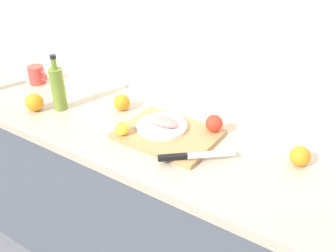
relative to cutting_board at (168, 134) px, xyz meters
The scene contains 13 objects.
back_wall 0.52m from the cutting_board, 127.13° to the left, with size 3.20×0.05×2.50m, color white.
kitchen_counter 0.52m from the cutting_board, behind, with size 2.00×0.60×0.90m.
cutting_board is the anchor object (origin of this frame).
white_plate 0.05m from the cutting_board, 157.80° to the left, with size 0.22×0.22×0.01m, color white.
fish_fillet 0.06m from the cutting_board, 157.80° to the left, with size 0.16×0.07×0.04m, color tan.
chef_knife 0.20m from the cutting_board, 35.96° to the right, with size 0.24×0.21×0.02m.
lemon_0 0.19m from the cutting_board, 140.96° to the right, with size 0.06×0.06×0.06m, color yellow.
tomato_0 0.20m from the cutting_board, 36.65° to the left, with size 0.07×0.07×0.07m, color red.
olive_oil_bottle 0.57m from the cutting_board, behind, with size 0.06×0.06×0.27m.
coffee_mug_0 0.89m from the cutting_board, behind, with size 0.12×0.08×0.10m.
orange_0 0.32m from the cutting_board, 165.84° to the left, with size 0.08×0.08×0.08m, color orange.
orange_1 0.53m from the cutting_board, 11.22° to the left, with size 0.08×0.08×0.08m, color orange.
orange_2 0.66m from the cutting_board, 166.88° to the right, with size 0.08×0.08×0.08m, color orange.
Camera 1 is at (0.97, -1.11, 1.74)m, focal length 40.22 mm.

